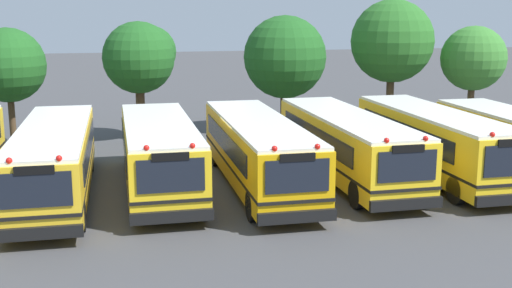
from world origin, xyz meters
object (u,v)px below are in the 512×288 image
(school_bus_1, at_px, (54,159))
(school_bus_3, at_px, (258,150))
(tree_1, at_px, (3,64))
(tree_2, at_px, (142,56))
(tree_5, at_px, (476,60))
(school_bus_2, at_px, (159,153))
(school_bus_4, at_px, (346,144))
(school_bus_5, at_px, (434,141))
(tree_3, at_px, (283,57))
(tree_4, at_px, (395,40))

(school_bus_1, relative_size, school_bus_3, 1.00)
(tree_1, bearing_deg, tree_2, 3.77)
(school_bus_3, distance_m, tree_2, 11.15)
(tree_2, xyz_separation_m, tree_5, (17.97, -1.23, -0.36))
(school_bus_2, distance_m, tree_1, 11.85)
(school_bus_4, distance_m, tree_5, 13.68)
(school_bus_2, height_order, tree_5, tree_5)
(school_bus_2, height_order, tree_1, tree_1)
(school_bus_2, bearing_deg, tree_5, -154.53)
(school_bus_4, height_order, tree_5, tree_5)
(school_bus_5, xyz_separation_m, tree_5, (6.93, 8.85, 2.47))
(school_bus_2, bearing_deg, tree_3, -125.92)
(school_bus_1, relative_size, tree_1, 1.90)
(school_bus_5, relative_size, tree_1, 1.81)
(school_bus_2, bearing_deg, school_bus_5, 178.46)
(school_bus_4, bearing_deg, tree_5, -142.04)
(tree_2, height_order, tree_3, tree_3)
(school_bus_4, relative_size, tree_5, 1.89)
(school_bus_2, bearing_deg, school_bus_3, 175.84)
(school_bus_3, height_order, school_bus_5, school_bus_5)
(tree_1, relative_size, tree_3, 0.91)
(school_bus_1, distance_m, tree_3, 15.52)
(tree_1, bearing_deg, school_bus_2, -54.46)
(school_bus_5, bearing_deg, tree_2, -42.80)
(school_bus_5, distance_m, tree_4, 11.22)
(school_bus_1, distance_m, school_bus_2, 3.72)
(school_bus_1, distance_m, tree_5, 23.40)
(school_bus_3, height_order, tree_3, tree_3)
(school_bus_1, height_order, tree_3, tree_3)
(school_bus_5, height_order, tree_3, tree_3)
(school_bus_4, xyz_separation_m, tree_1, (-14.08, 9.21, 2.66))
(tree_1, height_order, tree_4, tree_4)
(school_bus_2, distance_m, school_bus_4, 7.37)
(school_bus_1, bearing_deg, school_bus_3, 178.99)
(school_bus_2, bearing_deg, tree_2, -89.60)
(tree_2, bearing_deg, school_bus_1, -109.92)
(tree_3, xyz_separation_m, tree_5, (10.42, -1.75, -0.17))
(school_bus_5, distance_m, tree_1, 20.27)
(school_bus_1, relative_size, tree_3, 1.74)
(school_bus_2, relative_size, tree_4, 1.37)
(tree_2, distance_m, tree_4, 13.83)
(school_bus_1, bearing_deg, tree_3, -136.68)
(school_bus_1, bearing_deg, school_bus_4, -178.36)
(school_bus_4, bearing_deg, school_bus_5, 172.28)
(school_bus_1, xyz_separation_m, tree_1, (-3.00, 9.50, 2.66))
(school_bus_3, bearing_deg, tree_3, -109.52)
(tree_3, height_order, tree_5, tree_3)
(school_bus_2, bearing_deg, school_bus_4, -178.80)
(tree_3, bearing_deg, tree_2, -176.05)
(tree_3, bearing_deg, school_bus_5, -71.76)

